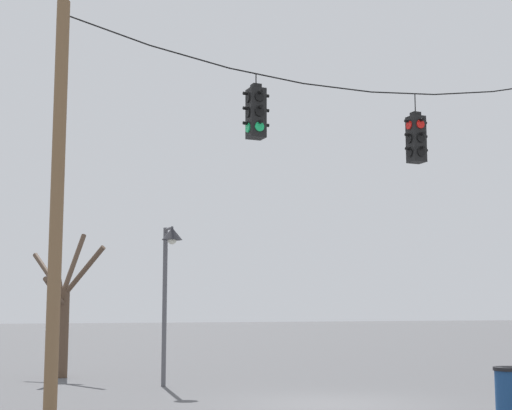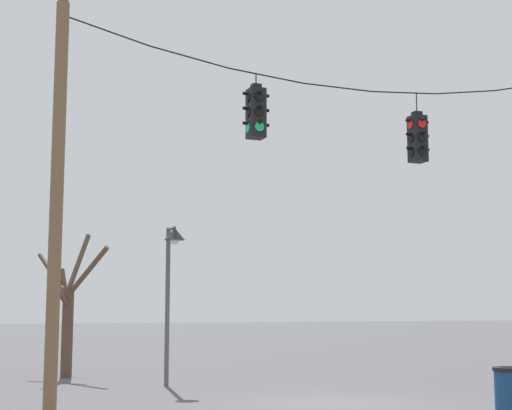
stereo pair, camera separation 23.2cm
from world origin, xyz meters
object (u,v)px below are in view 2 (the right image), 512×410
object	(u,v)px
utility_pole_left	(56,201)
traffic_light_near_right_pole	(418,138)
traffic_light_near_left_pole	(256,113)
trash_bin	(512,396)
bare_tree	(68,307)
street_lamp	(172,260)

from	to	relation	value
utility_pole_left	traffic_light_near_right_pole	size ratio (longest dim) A/B	5.02
traffic_light_near_left_pole	traffic_light_near_right_pole	size ratio (longest dim) A/B	0.86
trash_bin	traffic_light_near_right_pole	bearing A→B (deg)	79.53
trash_bin	bare_tree	bearing A→B (deg)	113.53
traffic_light_near_left_pole	traffic_light_near_right_pole	world-z (taller)	traffic_light_near_right_pole
traffic_light_near_right_pole	trash_bin	distance (m)	6.46
street_lamp	bare_tree	xyz separation A→B (m)	(-2.00, 4.19, -1.20)
traffic_light_near_left_pole	bare_tree	world-z (taller)	traffic_light_near_left_pole
bare_tree	trash_bin	distance (m)	14.09
utility_pole_left	trash_bin	world-z (taller)	utility_pole_left
utility_pole_left	bare_tree	distance (m)	9.59
utility_pole_left	trash_bin	xyz separation A→B (m)	(7.29, -3.60, -3.47)
bare_tree	traffic_light_near_left_pole	bearing A→B (deg)	-76.04
traffic_light_near_right_pole	street_lamp	world-z (taller)	traffic_light_near_right_pole
utility_pole_left	trash_bin	size ratio (longest dim) A/B	8.06
traffic_light_near_right_pole	bare_tree	xyz separation A→B (m)	(-6.25, 9.24, -3.77)
utility_pole_left	street_lamp	distance (m)	6.30
traffic_light_near_right_pole	bare_tree	size ratio (longest dim) A/B	0.37
utility_pole_left	traffic_light_near_left_pole	world-z (taller)	utility_pole_left
bare_tree	trash_bin	xyz separation A→B (m)	(5.59, -12.83, -1.56)
traffic_light_near_right_pole	street_lamp	distance (m)	7.09
traffic_light_near_right_pole	utility_pole_left	bearing A→B (deg)	-180.00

